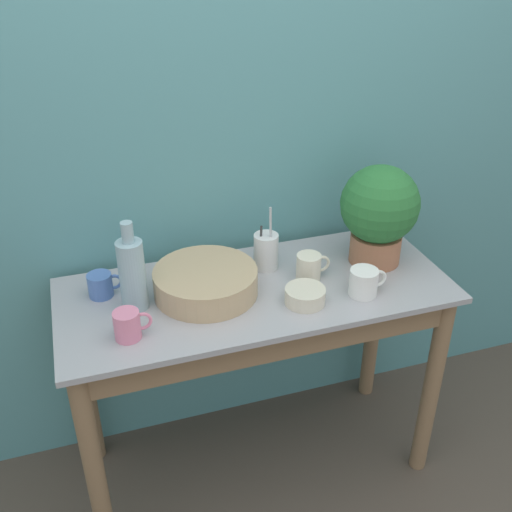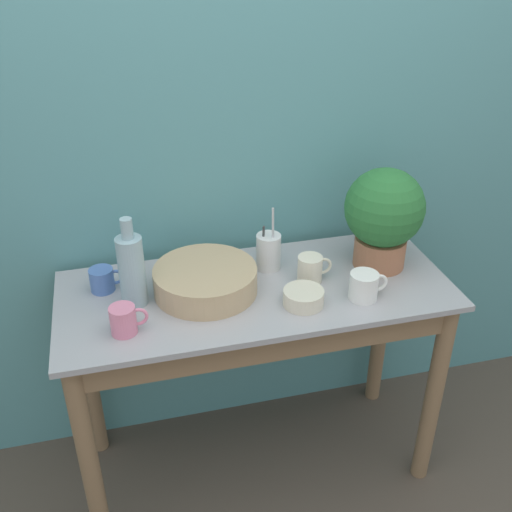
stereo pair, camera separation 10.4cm
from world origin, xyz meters
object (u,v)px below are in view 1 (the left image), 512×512
bowl_wash_large (206,282)px  bowl_small_cream (305,296)px  mug_pink (128,325)px  mug_white (364,282)px  bottle_tall (132,273)px  potted_plant (379,211)px  utensil_cup (266,251)px  mug_cream (309,267)px  mug_blue (101,285)px

bowl_wash_large → bowl_small_cream: size_ratio=2.61×
mug_pink → mug_white: (0.74, -0.00, 0.00)m
bottle_tall → bowl_small_cream: 0.53m
potted_plant → utensil_cup: (-0.37, 0.07, -0.13)m
bottle_tall → mug_cream: 0.57m
mug_pink → potted_plant: bearing=11.3°
mug_white → utensil_cup: 0.35m
mug_blue → mug_pink: bearing=-77.8°
mug_blue → mug_white: size_ratio=0.87×
mug_cream → mug_pink: size_ratio=1.05×
mug_blue → mug_cream: bearing=-9.4°
bowl_wash_large → mug_cream: (0.34, -0.02, 0.00)m
mug_cream → utensil_cup: (-0.11, 0.11, 0.02)m
potted_plant → mug_cream: (-0.26, -0.04, -0.15)m
bowl_wash_large → mug_blue: bearing=164.2°
potted_plant → bowl_small_cream: size_ratio=2.75×
mug_pink → bowl_small_cream: (0.54, 0.01, -0.02)m
potted_plant → mug_blue: (-0.92, 0.07, -0.15)m
mug_pink → mug_white: 0.74m
mug_pink → bowl_wash_large: bearing=30.4°
bowl_small_cream → mug_cream: bearing=62.6°
mug_blue → utensil_cup: size_ratio=0.47×
bottle_tall → mug_cream: bottle_tall is taller
potted_plant → mug_white: size_ratio=2.78×
bowl_wash_large → mug_pink: (-0.26, -0.15, 0.00)m
potted_plant → bottle_tall: potted_plant is taller
bottle_tall → mug_cream: size_ratio=2.51×
potted_plant → mug_pink: 0.90m
bowl_wash_large → bottle_tall: (-0.22, -0.01, 0.08)m
mug_blue → mug_white: mug_white is taller
potted_plant → bowl_wash_large: (-0.60, -0.02, -0.15)m
bottle_tall → mug_blue: (-0.09, 0.10, -0.08)m
mug_cream → mug_white: bearing=-47.2°
bottle_tall → mug_cream: (0.57, -0.01, -0.08)m
mug_pink → utensil_cup: bearing=26.5°
bottle_tall → mug_pink: bottle_tall is taller
mug_cream → mug_white: (0.13, -0.14, -0.00)m
mug_cream → bottle_tall: bearing=178.8°
bowl_wash_large → mug_cream: 0.34m
mug_pink → mug_white: size_ratio=0.88×
bowl_small_cream → utensil_cup: 0.25m
bowl_wash_large → bowl_small_cream: 0.32m
bottle_tall → utensil_cup: 0.47m
potted_plant → mug_cream: 0.30m
utensil_cup → bowl_small_cream: bearing=-79.0°
mug_cream → mug_blue: size_ratio=1.07×
potted_plant → mug_white: bearing=-126.3°
bottle_tall → mug_blue: 0.16m
mug_cream → mug_pink: bearing=-167.5°
bottle_tall → mug_blue: bottle_tall is taller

